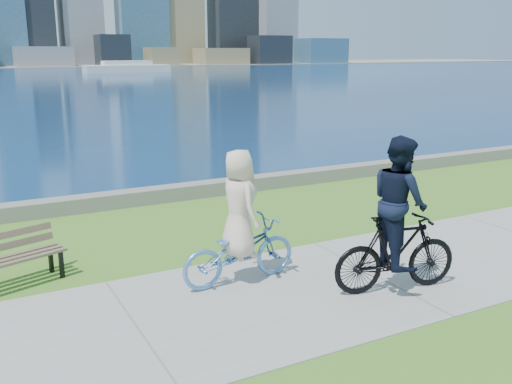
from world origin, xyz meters
TOP-DOWN VIEW (x-y plane):
  - ground at (0.00, 0.00)m, footprint 320.00×320.00m
  - concrete_path at (0.00, 0.00)m, footprint 80.00×3.50m
  - seawall at (0.00, 6.20)m, footprint 90.00×0.50m
  - ferry_far at (23.55, 85.27)m, footprint 13.39×3.83m
  - park_bench at (-1.33, 2.35)m, footprint 1.71×1.04m
  - cyclist_woman at (1.90, 0.76)m, footprint 0.78×2.00m
  - cyclist_man at (3.87, -0.65)m, footprint 1.00×2.08m

SIDE VIEW (x-z plane):
  - ground at x=0.00m, z-range 0.00..0.00m
  - concrete_path at x=0.00m, z-range 0.00..0.02m
  - seawall at x=0.00m, z-range 0.00..0.35m
  - park_bench at x=-1.33m, z-range 0.09..0.93m
  - ferry_far at x=23.55m, z-range -0.15..1.66m
  - cyclist_woman at x=1.90m, z-range -0.26..1.89m
  - cyclist_man at x=3.87m, z-range -0.18..2.23m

